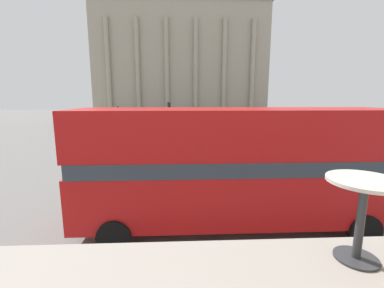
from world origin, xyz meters
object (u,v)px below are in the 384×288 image
Objects in this scene: traffic_light_far at (169,114)px; pedestrian_black at (187,134)px; pedestrian_grey at (243,127)px; double_decker_bus at (235,164)px; cafe_dining_table at (363,201)px; car_white at (196,134)px; traffic_light_near at (99,136)px; pedestrian_blue at (274,144)px; plaza_building_left at (181,64)px; pedestrian_yellow at (129,149)px; car_silver at (178,130)px; traffic_light_mid at (119,121)px.

pedestrian_black is (1.87, -3.91, -1.67)m from traffic_light_far.
traffic_light_far is at bearing 90.35° from pedestrian_grey.
double_decker_bus is 14.03× the size of cafe_dining_table.
car_white is at bearing 86.11° from double_decker_bus.
traffic_light_near is 2.18× the size of pedestrian_blue.
plaza_building_left reaches higher than pedestrian_blue.
pedestrian_grey is at bearing 155.96° from pedestrian_black.
cafe_dining_table is 24.98m from car_white.
pedestrian_black is at bearing 116.47° from pedestrian_grey.
pedestrian_yellow is at bearing -101.02° from traffic_light_far.
traffic_light_near is 17.35m from car_silver.
traffic_light_mid reaches higher than car_white.
double_decker_bus reaches higher than traffic_light_near.
car_silver is (0.94, 1.60, -1.92)m from traffic_light_far.
traffic_light_far is at bearing -136.34° from car_white.
car_silver is (-0.62, -29.11, -11.15)m from plaza_building_left.
double_decker_bus is at bearing -88.34° from plaza_building_left.
traffic_light_near is 12.40m from pedestrian_black.
cafe_dining_table reaches higher than pedestrian_blue.
traffic_light_far is 9.56m from pedestrian_grey.
pedestrian_grey is (6.06, 4.63, 0.21)m from car_white.
traffic_light_mid is 2.27× the size of pedestrian_black.
pedestrian_blue is at bearing 124.45° from pedestrian_yellow.
cafe_dining_table is 0.44× the size of pedestrian_black.
pedestrian_blue is (5.27, 10.56, -1.29)m from double_decker_bus.
pedestrian_yellow reaches higher than pedestrian_blue.
car_white is at bearing 111.04° from pedestrian_grey.
plaza_building_left is 47.09m from traffic_light_near.
pedestrian_yellow is at bearing 171.81° from car_silver.
plaza_building_left is at bearing 81.66° from traffic_light_mid.
pedestrian_blue is (11.35, 5.19, -1.46)m from traffic_light_near.
cafe_dining_table is 0.19× the size of traffic_light_mid.
traffic_light_far is at bearing -92.90° from plaza_building_left.
traffic_light_near is at bearing 14.45° from pedestrian_yellow.
car_white is 9.71m from pedestrian_blue.
traffic_light_mid is 9.73m from car_silver.
plaza_building_left is at bearing 87.47° from double_decker_bus.
pedestrian_blue reaches higher than pedestrian_black.
car_silver is at bearing 91.24° from double_decker_bus.
cafe_dining_table is 0.18× the size of traffic_light_far.
traffic_light_mid reaches higher than pedestrian_blue.
pedestrian_grey reaches higher than car_white.
plaza_building_left is 38.91m from traffic_light_mid.
cafe_dining_table reaches higher than pedestrian_grey.
traffic_light_far reaches higher than cafe_dining_table.
traffic_light_mid is 0.93× the size of traffic_light_far.
cafe_dining_table is at bearing -71.57° from traffic_light_mid.
pedestrian_grey is 0.93× the size of pedestrian_blue.
traffic_light_far is at bearing 95.93° from cafe_dining_table.
pedestrian_black is (0.93, -5.52, 0.25)m from car_silver.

